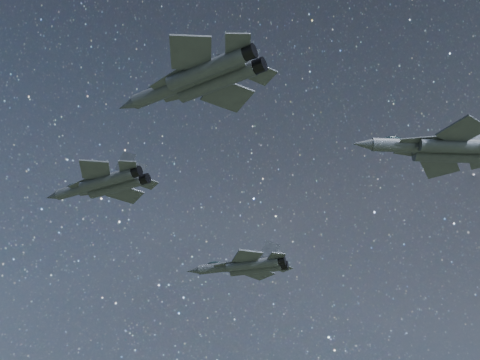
# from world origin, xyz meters

# --- Properties ---
(jet_lead) EXTENTS (16.42, 11.29, 4.12)m
(jet_lead) POSITION_xyz_m (-16.16, -0.86, 141.27)
(jet_lead) COLOR #373D45
(jet_left) EXTENTS (16.71, 11.84, 4.24)m
(jet_left) POSITION_xyz_m (-2.69, 21.53, 138.14)
(jet_left) COLOR #373D45
(jet_right) EXTENTS (17.26, 11.69, 4.34)m
(jet_right) POSITION_xyz_m (1.76, -17.61, 140.42)
(jet_right) COLOR #373D45
(jet_slot) EXTENTS (18.57, 12.53, 4.68)m
(jet_slot) POSITION_xyz_m (25.57, 3.10, 142.64)
(jet_slot) COLOR #373D45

